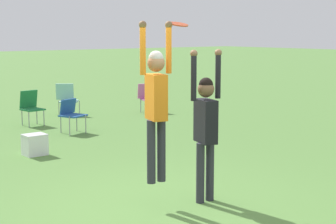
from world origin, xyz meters
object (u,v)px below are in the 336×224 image
Objects in this scene: camping_chair_0 at (67,97)px; camping_chair_5 at (31,105)px; person_defending at (206,122)px; camping_chair_3 at (149,96)px; frisbee at (179,24)px; cooler_box at (35,145)px; camping_chair_1 at (71,112)px; person_jumping at (156,97)px.

camping_chair_0 is 1.00× the size of camping_chair_5.
person_defending reaches higher than camping_chair_3.
person_defending is 1.43m from frisbee.
camping_chair_3 is at bearing 32.13° from cooler_box.
camping_chair_5 is (-0.29, 1.63, 0.03)m from camping_chair_1.
person_jumping is 2.74× the size of camping_chair_1.
person_jumping is 5.09× the size of cooler_box.
camping_chair_1 is 2.52m from cooler_box.
cooler_box is (0.14, 4.18, -1.34)m from person_jumping.
camping_chair_1 is (-1.35, -2.70, -0.03)m from camping_chair_0.
camping_chair_3 is 6.30m from cooler_box.
person_jumping is 8.26× the size of frisbee.
person_defending is at bearing 58.51° from camping_chair_1.
person_jumping is at bearing 70.87° from camping_chair_5.
frisbee is 0.31× the size of camping_chair_3.
frisbee reaches higher than camping_chair_1.
person_jumping is 0.84m from person_defending.
person_defending is 9.12m from camping_chair_3.
frisbee is at bearing 106.96° from camping_chair_0.
camping_chair_0 is 1.96m from camping_chair_5.
cooler_box is at bearing 48.99° from camping_chair_3.
camping_chair_5 is (1.64, 7.56, -1.02)m from person_jumping.
camping_chair_3 reaches higher than cooler_box.
camping_chair_3 is at bearing 172.58° from camping_chair_5.
frisbee is 9.36m from camping_chair_0.
camping_chair_0 is at bearing 54.78° from cooler_box.
frisbee is 0.62× the size of cooler_box.
camping_chair_1 is (1.93, 5.93, -1.06)m from person_jumping.
person_jumping is 2.56× the size of camping_chair_3.
camping_chair_3 reaches higher than camping_chair_1.
camping_chair_0 is (3.28, 8.63, -1.03)m from person_jumping.
person_jumping reaches higher than cooler_box.
frisbee reaches higher than camping_chair_5.
camping_chair_0 is at bearing -3.34° from person_jumping.
frisbee is 0.33× the size of camping_chair_1.
cooler_box is at bearing 93.19° from frisbee.
camping_chair_0 reaches higher than camping_chair_1.
person_jumping is 1.06m from frisbee.
camping_chair_3 is (3.54, 1.59, -0.00)m from camping_chair_1.
frisbee is 6.49m from camping_chair_1.
camping_chair_3 is at bearing -171.34° from camping_chair_0.
person_jumping reaches higher than camping_chair_5.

